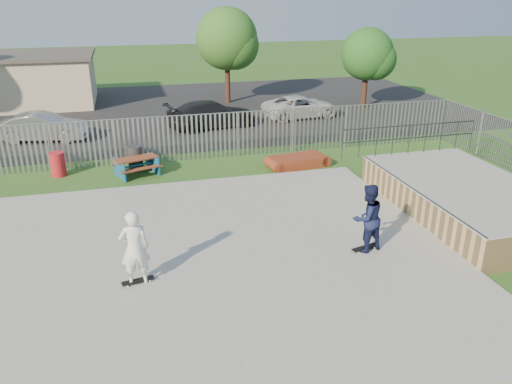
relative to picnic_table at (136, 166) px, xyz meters
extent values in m
plane|color=#385F20|center=(0.86, -7.66, -0.36)|extent=(120.00, 120.00, 0.00)
cube|color=gray|center=(0.86, -7.66, -0.29)|extent=(15.00, 12.00, 0.15)
cube|color=tan|center=(10.36, -6.66, 0.16)|extent=(4.00, 7.00, 1.05)
cube|color=#9E9E99|center=(10.36, -6.66, 0.71)|extent=(4.05, 7.05, 0.04)
cylinder|color=#383A3F|center=(8.38, -6.66, 0.72)|extent=(0.06, 7.00, 0.06)
cube|color=brown|center=(0.00, 0.00, 0.32)|extent=(1.81, 1.16, 0.06)
cube|color=brown|center=(0.18, -0.53, 0.05)|extent=(1.68, 0.79, 0.05)
cube|color=brown|center=(-0.18, 0.53, 0.05)|extent=(1.68, 0.79, 0.05)
cube|color=#135185|center=(0.00, 0.00, -0.02)|extent=(1.84, 1.72, 0.69)
cube|color=maroon|center=(6.61, -0.68, -0.14)|extent=(2.37, 1.43, 0.45)
cylinder|color=#B11B24|center=(-3.02, 0.64, 0.12)|extent=(0.58, 0.58, 0.97)
cylinder|color=#29282B|center=(-0.01, 0.66, 0.14)|extent=(0.60, 0.60, 1.00)
cube|color=black|center=(0.86, 11.34, -0.35)|extent=(40.00, 18.00, 0.02)
imported|color=#B1B1B6|center=(-4.20, 6.10, 0.34)|extent=(4.35, 2.15, 1.37)
imported|color=black|center=(4.22, 6.60, 0.37)|extent=(5.17, 2.84, 1.42)
imported|color=silver|center=(9.64, 7.53, 0.28)|extent=(4.71, 2.60, 1.25)
cube|color=beige|center=(-7.14, 15.34, 1.14)|extent=(10.00, 6.00, 3.00)
cube|color=#4C4742|center=(-7.14, 15.34, 2.74)|extent=(10.40, 6.40, 0.20)
cylinder|color=#46261C|center=(6.37, 12.73, 1.38)|extent=(0.33, 0.33, 3.49)
sphere|color=#2F5D1F|center=(6.37, 12.73, 3.71)|extent=(3.90, 3.90, 3.90)
cylinder|color=#42261A|center=(14.36, 9.08, 1.05)|extent=(0.34, 0.34, 2.82)
sphere|color=#22521C|center=(14.36, 9.08, 2.94)|extent=(3.16, 3.16, 3.16)
cube|color=black|center=(5.95, -8.33, -0.15)|extent=(0.82, 0.39, 0.02)
cube|color=black|center=(-0.28, -8.48, -0.15)|extent=(0.82, 0.36, 0.02)
imported|color=#141A3F|center=(5.95, -8.33, 0.76)|extent=(1.10, 0.95, 1.95)
imported|color=white|center=(-0.28, -8.48, 0.76)|extent=(0.72, 0.49, 1.95)
camera|label=1|loc=(-0.13, -19.54, 6.56)|focal=35.00mm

